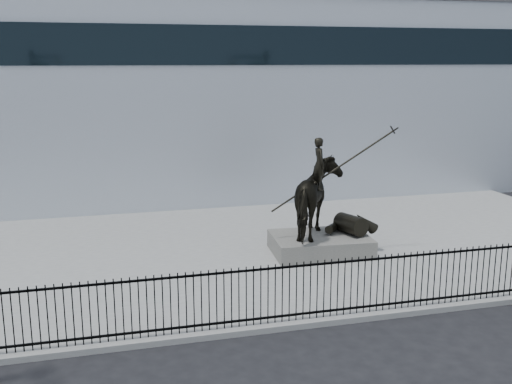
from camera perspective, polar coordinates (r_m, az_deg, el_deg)
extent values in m
plane|color=black|center=(13.86, 1.95, -15.13)|extent=(120.00, 120.00, 0.00)
cube|color=gray|center=(20.11, -3.85, -5.93)|extent=(30.00, 12.00, 0.15)
cube|color=silver|center=(32.00, -8.52, 8.92)|extent=(44.00, 14.00, 9.00)
cube|color=black|center=(14.80, 0.53, -11.93)|extent=(22.00, 0.05, 0.05)
cube|color=black|center=(14.33, 0.54, -7.38)|extent=(22.00, 0.05, 0.05)
cube|color=black|center=(14.57, 0.54, -9.79)|extent=(22.00, 0.03, 1.50)
cube|color=#5B5A53|center=(20.00, 6.14, -4.96)|extent=(3.31, 2.40, 0.59)
imported|color=black|center=(19.60, 6.24, -0.63)|extent=(2.32, 2.65, 2.51)
imported|color=black|center=(19.34, 6.04, 2.68)|extent=(0.45, 0.65, 1.70)
cylinder|color=black|center=(19.52, 7.28, 1.96)|extent=(4.04, 0.37, 2.56)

